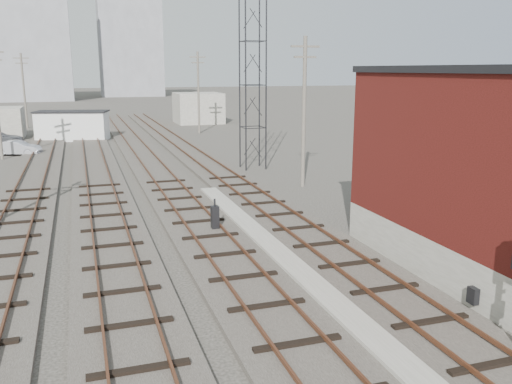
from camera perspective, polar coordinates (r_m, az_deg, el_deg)
name	(u,v)px	position (r m, az deg, el deg)	size (l,w,h in m)	color
ground	(139,133)	(63.04, -12.18, 6.05)	(320.00, 320.00, 0.00)	#282621
track_right	(201,160)	(42.84, -5.81, 3.34)	(3.20, 90.00, 0.39)	#332D28
track_mid_right	(150,163)	(42.18, -11.13, 3.02)	(3.20, 90.00, 0.39)	#332D28
track_mid_left	(95,166)	(41.90, -16.56, 2.66)	(3.20, 90.00, 0.39)	#332D28
track_left	(37,169)	(42.00, -22.02, 2.28)	(3.20, 90.00, 0.39)	#332D28
platform_curb	(300,275)	(19.04, 4.69, -8.70)	(0.90, 28.00, 0.26)	gray
lattice_tower	(253,63)	(39.17, -0.35, 13.39)	(1.60, 1.60, 15.00)	black
utility_pole_left_c	(24,89)	(72.59, -23.25, 9.97)	(1.80, 0.24, 9.00)	#595147
utility_pole_right_a	(304,108)	(33.04, 5.08, 8.76)	(1.80, 0.24, 9.00)	#595147
utility_pole_right_b	(198,90)	(61.72, -6.08, 10.60)	(1.80, 0.24, 9.00)	#595147
apartment_left	(18,33)	(138.02, -23.73, 15.05)	(22.00, 14.00, 30.00)	gray
apartment_right	(130,47)	(153.10, -13.11, 14.69)	(16.00, 12.00, 26.00)	gray
shed_right	(198,108)	(74.11, -6.10, 8.79)	(6.00, 6.00, 4.00)	gray
switch_stand	(215,218)	(24.04, -4.34, -2.73)	(0.33, 0.33, 1.43)	black
site_trailer	(73,125)	(58.59, -18.75, 6.66)	(7.65, 4.77, 2.99)	silver
car_silver	(18,148)	(49.98, -23.81, 4.27)	(1.31, 3.77, 1.24)	#A4A5AB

